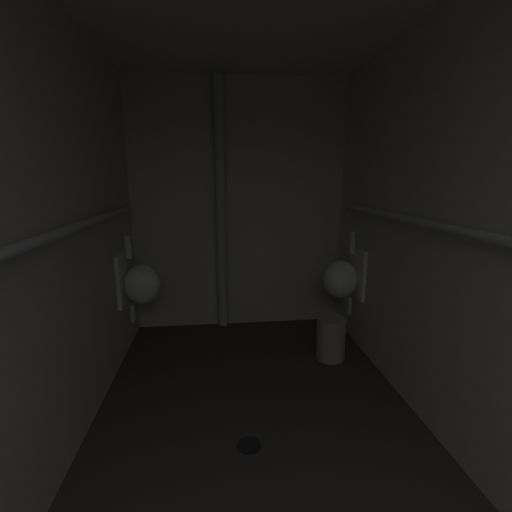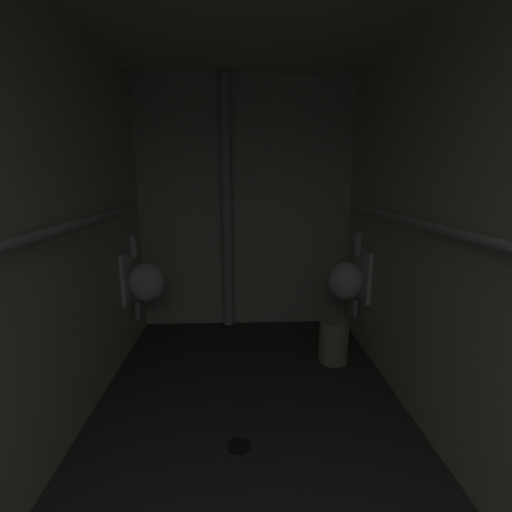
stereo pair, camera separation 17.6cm
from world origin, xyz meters
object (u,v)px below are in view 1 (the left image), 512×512
urinal_right_mid (343,278)px  waste_bin (331,338)px  urinal_left_mid (140,283)px  standpipe_back_wall (221,209)px  floor_drain (249,445)px

urinal_right_mid → waste_bin: urinal_right_mid is taller
urinal_left_mid → waste_bin: 1.66m
urinal_left_mid → waste_bin: bearing=-10.7°
standpipe_back_wall → urinal_left_mid: bearing=-148.0°
standpipe_back_wall → waste_bin: size_ratio=6.65×
floor_drain → urinal_left_mid: bearing=123.4°
urinal_right_mid → waste_bin: bearing=-123.6°
urinal_left_mid → standpipe_back_wall: 1.01m
standpipe_back_wall → waste_bin: standpipe_back_wall is taller
floor_drain → waste_bin: size_ratio=0.40×
urinal_right_mid → standpipe_back_wall: size_ratio=0.32×
urinal_right_mid → standpipe_back_wall: bearing=156.0°
urinal_left_mid → urinal_right_mid: 1.75m
urinal_left_mid → standpipe_back_wall: bearing=32.0°
standpipe_back_wall → waste_bin: 1.53m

